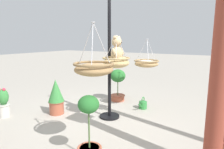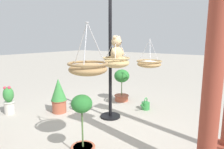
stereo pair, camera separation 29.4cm
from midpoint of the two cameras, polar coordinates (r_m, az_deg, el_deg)
The scene contains 12 objects.
ground_plane at distance 4.31m, azimuth 1.28°, elevation -13.23°, with size 40.00×40.00×0.00m, color #A8A093.
display_pole_central at distance 4.27m, azimuth 1.47°, elevation -1.97°, with size 0.44×0.44×2.57m.
hanging_basket_with_teddy at distance 3.94m, azimuth 3.30°, elevation 3.62°, with size 0.55×0.55×0.64m.
teddy_bear at distance 3.91m, azimuth 3.64°, elevation 6.85°, with size 0.35×0.31×0.51m.
hanging_basket_left_high at distance 4.74m, azimuth 12.38°, elevation 3.11°, with size 0.58×0.58×0.66m.
hanging_basket_right_low at distance 2.85m, azimuth -3.99°, elevation 1.82°, with size 0.58×0.58×0.75m.
greenhouse_pillar_right at distance 2.62m, azimuth 30.12°, elevation 1.23°, with size 0.42×0.42×2.83m.
potted_plant_fern_front at distance 2.94m, azimuth -5.57°, elevation -15.31°, with size 0.36×0.36×0.95m.
potted_plant_bushy_green at distance 5.52m, azimuth 4.34°, elevation -2.45°, with size 0.42×0.42×0.89m.
potted_plant_small_succulent at distance 4.78m, azimuth -13.37°, elevation -5.84°, with size 0.36×0.36×0.81m.
potted_plant_trailing_ivy at distance 5.11m, azimuth -26.08°, elevation -6.68°, with size 0.26×0.26×0.66m.
watering_can at distance 5.02m, azimuth 11.27°, elevation -8.73°, with size 0.35×0.20×0.30m.
Camera 2 is at (3.20, 2.34, 1.71)m, focal length 31.81 mm.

